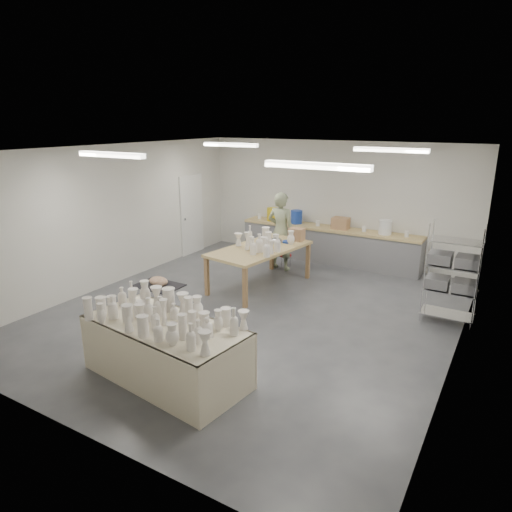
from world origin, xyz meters
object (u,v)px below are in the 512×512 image
Objects in this scene: work_table at (264,246)px; red_stool at (285,256)px; drying_table at (166,348)px; potter at (281,231)px.

work_table is 7.05× the size of red_stool.
drying_table is 6.97× the size of red_stool.
work_table reaches higher than red_stool.
potter is at bearing -90.00° from red_stool.
work_table is at bearing 102.21° from potter.
work_table is (-0.64, 3.91, 0.43)m from drying_table.
potter is (-0.88, 5.14, 0.47)m from drying_table.
potter is (-0.25, 1.23, 0.05)m from work_table.
work_table is 1.26m from potter.
red_stool is at bearing -89.12° from potter.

